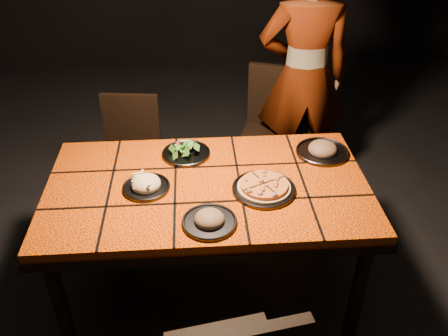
{
  "coord_description": "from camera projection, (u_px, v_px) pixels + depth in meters",
  "views": [
    {
      "loc": [
        -0.05,
        -1.91,
        2.14
      ],
      "look_at": [
        0.08,
        0.03,
        0.82
      ],
      "focal_mm": 38.0,
      "sensor_mm": 36.0,
      "label": 1
    }
  ],
  "objects": [
    {
      "name": "room_shell",
      "position": [
        204.0,
        36.0,
        1.94
      ],
      "size": [
        6.04,
        7.04,
        3.08
      ],
      "color": "black",
      "rests_on": "ground"
    },
    {
      "name": "dining_table",
      "position": [
        208.0,
        196.0,
        2.4
      ],
      "size": [
        1.62,
        0.92,
        0.75
      ],
      "color": "#F55507",
      "rests_on": "ground"
    },
    {
      "name": "chair_far_left",
      "position": [
        131.0,
        149.0,
        3.15
      ],
      "size": [
        0.42,
        0.42,
        0.83
      ],
      "rotation": [
        0.0,
        0.0,
        -0.13
      ],
      "color": "black",
      "rests_on": "ground"
    },
    {
      "name": "chair_far_right",
      "position": [
        273.0,
        123.0,
        3.34
      ],
      "size": [
        0.53,
        0.53,
        0.92
      ],
      "rotation": [
        0.0,
        0.0,
        -0.35
      ],
      "color": "black",
      "rests_on": "ground"
    },
    {
      "name": "diner",
      "position": [
        304.0,
        77.0,
        3.19
      ],
      "size": [
        0.64,
        0.44,
        1.71
      ],
      "primitive_type": "imported",
      "rotation": [
        0.0,
        0.0,
        3.1
      ],
      "color": "brown",
      "rests_on": "ground"
    },
    {
      "name": "plate_pizza",
      "position": [
        264.0,
        188.0,
        2.3
      ],
      "size": [
        0.35,
        0.35,
        0.04
      ],
      "color": "#38383D",
      "rests_on": "dining_table"
    },
    {
      "name": "plate_pasta",
      "position": [
        146.0,
        185.0,
        2.31
      ],
      "size": [
        0.23,
        0.23,
        0.08
      ],
      "color": "#38383D",
      "rests_on": "dining_table"
    },
    {
      "name": "plate_salad",
      "position": [
        186.0,
        151.0,
        2.57
      ],
      "size": [
        0.26,
        0.26,
        0.07
      ],
      "color": "#38383D",
      "rests_on": "dining_table"
    },
    {
      "name": "plate_mushroom_a",
      "position": [
        209.0,
        220.0,
        2.1
      ],
      "size": [
        0.25,
        0.25,
        0.08
      ],
      "color": "#38383D",
      "rests_on": "dining_table"
    },
    {
      "name": "plate_mushroom_b",
      "position": [
        323.0,
        149.0,
        2.58
      ],
      "size": [
        0.29,
        0.29,
        0.09
      ],
      "color": "#38383D",
      "rests_on": "dining_table"
    }
  ]
}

